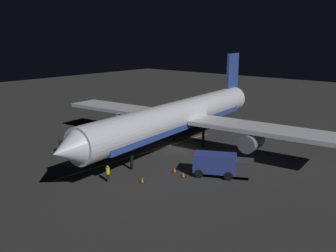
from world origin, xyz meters
The scene contains 9 objects.
ground_plane centered at (0.00, 0.00, -0.10)m, with size 180.00×180.00×0.20m, color #2E2E2E.
apron_guide_stripe centered at (2.21, 4.00, 0.00)m, with size 0.24×25.68×0.01m, color gold.
airliner centered at (0.06, -0.64, 4.30)m, with size 39.72×40.65×11.86m.
baggage_truck centered at (6.56, 10.10, 1.30)m, with size 6.70×2.68×2.52m.
catering_truck centered at (-9.46, 4.62, 1.25)m, with size 6.47×4.59×2.41m.
ground_crew_worker centered at (-1.53, 13.34, 0.89)m, with size 0.40×0.40×1.74m.
traffic_cone_near_left centered at (-4.31, 11.23, 0.25)m, with size 0.50×0.50×0.55m.
traffic_cone_near_right centered at (-5.03, 6.86, 0.25)m, with size 0.50×0.50×0.55m.
traffic_cone_under_wing centered at (-6.62, 7.37, 0.25)m, with size 0.50×0.50×0.55m.
Camera 1 is at (-28.65, 36.10, 14.36)m, focal length 39.06 mm.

